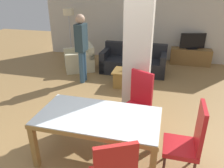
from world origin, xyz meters
TOP-DOWN VIEW (x-y plane):
  - ground_plane at (0.00, 0.00)m, footprint 18.00×18.00m
  - back_wall at (0.00, 5.20)m, footprint 7.20×0.09m
  - divider_pillar at (0.33, 1.41)m, footprint 0.49×0.39m
  - dining_table at (0.00, 0.00)m, footprint 1.76×0.93m
  - dining_chair_head_right at (1.25, 0.00)m, footprint 0.46×0.46m
  - dining_chair_far_right at (0.44, 0.90)m, footprint 0.61×0.61m
  - sofa at (-0.10, 3.76)m, footprint 1.91×0.87m
  - armchair at (-1.76, 3.58)m, footprint 1.16×1.16m
  - coffee_table at (-0.06, 2.67)m, footprint 0.78×0.57m
  - bottle at (-0.12, 2.72)m, footprint 0.07×0.07m
  - tv_stand at (1.62, 4.92)m, footprint 1.29×0.40m
  - tv_screen at (1.62, 4.92)m, footprint 0.79×0.29m
  - floor_lamp at (-2.53, 4.61)m, footprint 0.36×0.36m
  - standing_person at (-1.31, 2.68)m, footprint 0.24×0.38m

SIDE VIEW (x-z plane):
  - ground_plane at x=0.00m, z-range 0.00..0.00m
  - coffee_table at x=-0.06m, z-range 0.01..0.44m
  - tv_stand at x=1.62m, z-range 0.00..0.53m
  - armchair at x=-1.76m, z-range -0.11..0.66m
  - sofa at x=-0.10m, z-range -0.13..0.71m
  - bottle at x=-0.12m, z-range 0.40..0.64m
  - dining_chair_head_right at x=1.25m, z-range 0.02..1.11m
  - dining_chair_far_right at x=0.44m, z-range 0.02..1.11m
  - dining_table at x=0.00m, z-range 0.23..0.98m
  - tv_screen at x=1.62m, z-range 0.52..1.03m
  - standing_person at x=-1.31m, z-range 0.15..1.95m
  - divider_pillar at x=0.33m, z-range 0.00..2.70m
  - back_wall at x=0.00m, z-range 0.00..2.70m
  - floor_lamp at x=-2.53m, z-range 0.60..2.33m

